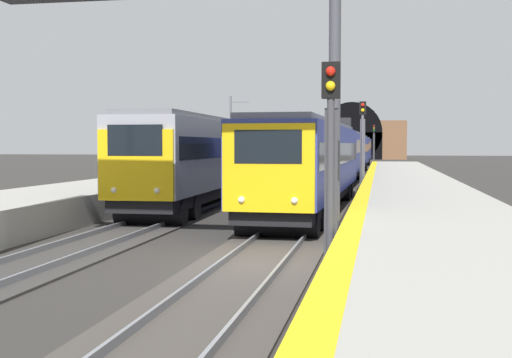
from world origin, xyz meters
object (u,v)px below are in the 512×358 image
Objects in this scene: railway_signal_near at (331,153)px; overhead_signal_gantry at (153,34)px; train_adjacent_platform at (251,153)px; catenary_mast_near at (231,133)px; railway_signal_far at (374,140)px; train_main_approaching at (345,153)px; railway_signal_mid at (362,141)px.

overhead_signal_gantry reaches higher than railway_signal_near.
catenary_mast_near is at bearing -165.29° from train_adjacent_platform.
railway_signal_far is at bearing 172.18° from train_adjacent_platform.
catenary_mast_near is at bearing -129.61° from train_main_approaching.
overhead_signal_gantry reaches higher than train_adjacent_platform.
railway_signal_mid is at bearing -180.00° from railway_signal_near.
train_main_approaching is 42.68m from railway_signal_far.
catenary_mast_near reaches higher than railway_signal_far.
train_adjacent_platform is 26.53m from catenary_mast_near.
railway_signal_far is 34.97m from catenary_mast_near.
railway_signal_near is 0.59× the size of catenary_mast_near.
railway_signal_far is at bearing -23.89° from catenary_mast_near.
catenary_mast_near is (51.14, 9.67, -1.57)m from overhead_signal_gantry.
train_adjacent_platform reaches higher than railway_signal_near.
railway_signal_mid reaches higher than train_adjacent_platform.
train_adjacent_platform is (-14.87, 5.18, 0.14)m from train_main_approaching.
train_main_approaching is 15.75m from train_adjacent_platform.
railway_signal_near is at bearing 0.00° from railway_signal_mid.
railway_signal_far is (57.49, -7.08, 1.11)m from train_adjacent_platform.
train_main_approaching is 13.14× the size of railway_signal_far.
train_main_approaching is at bearing 159.98° from train_adjacent_platform.
railway_signal_near is 0.80× the size of railway_signal_far.
railway_signal_mid is at bearing -153.78° from catenary_mast_near.
catenary_mast_near is (10.65, 12.26, 1.83)m from train_main_approaching.
railway_signal_near is 84.87m from railway_signal_far.
train_adjacent_platform is at bearing -17.87° from train_main_approaching.
railway_signal_mid is at bearing 64.66° from train_adjacent_platform.
catenary_mast_near reaches higher than overhead_signal_gantry.
catenary_mast_near is (25.52, 7.08, 1.69)m from train_adjacent_platform.
catenary_mast_near is at bearing 10.71° from overhead_signal_gantry.
train_main_approaching is at bearing -3.66° from overhead_signal_gantry.
overhead_signal_gantry is (1.76, 4.49, 2.87)m from railway_signal_near.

